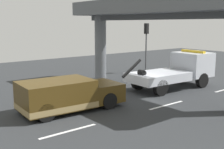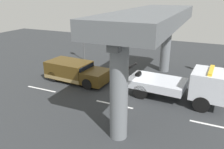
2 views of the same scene
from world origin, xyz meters
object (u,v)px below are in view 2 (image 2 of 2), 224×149
towed_van_green (75,72)px  traffic_cone_orange (136,77)px  traffic_light_far (166,39)px  traffic_light_near (83,31)px  tow_truck_white (185,84)px

towed_van_green → traffic_cone_orange: size_ratio=8.75×
traffic_light_far → traffic_light_near: bearing=180.0°
traffic_light_far → traffic_cone_orange: 4.65m
tow_truck_white → traffic_cone_orange: bearing=153.0°
traffic_cone_orange → traffic_light_far: bearing=65.4°
traffic_light_near → traffic_light_far: (8.50, 0.00, -0.10)m
tow_truck_white → traffic_light_near: bearing=153.4°
towed_van_green → traffic_cone_orange: 5.01m
towed_van_green → traffic_cone_orange: (4.55, 2.03, -0.49)m
towed_van_green → traffic_cone_orange: towed_van_green is taller
towed_van_green → traffic_light_far: size_ratio=1.30×
tow_truck_white → traffic_light_far: size_ratio=1.78×
tow_truck_white → traffic_light_near: size_ratio=1.73×
towed_van_green → traffic_light_near: bearing=113.5°
traffic_cone_orange → traffic_light_near: bearing=153.6°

